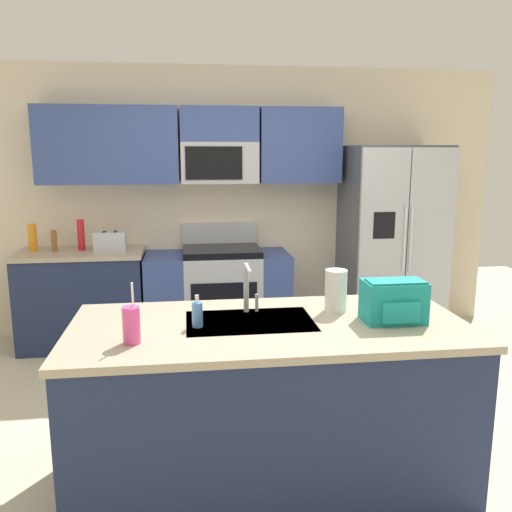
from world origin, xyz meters
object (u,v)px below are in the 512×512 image
(pepper_mill, at_px, (54,241))
(soap_dispenser, at_px, (197,314))
(backpack, at_px, (394,300))
(refrigerator, at_px, (391,242))
(bottle_orange, at_px, (33,238))
(sink_faucet, at_px, (248,284))
(drink_cup_pink, at_px, (131,325))
(bottle_red, at_px, (81,235))
(toaster, at_px, (110,241))
(range_oven, at_px, (218,294))
(paper_towel_roll, at_px, (336,291))

(pepper_mill, relative_size, soap_dispenser, 1.14)
(backpack, bearing_deg, soap_dispenser, 177.33)
(backpack, bearing_deg, refrigerator, 68.53)
(pepper_mill, bearing_deg, bottle_orange, 171.69)
(sink_faucet, height_order, soap_dispenser, sink_faucet)
(drink_cup_pink, bearing_deg, bottle_red, 105.40)
(bottle_red, xyz_separation_m, backpack, (2.05, -2.38, -0.02))
(toaster, bearing_deg, drink_cup_pink, -80.12)
(pepper_mill, relative_size, backpack, 0.61)
(bottle_orange, bearing_deg, soap_dispenser, -58.22)
(bottle_red, height_order, drink_cup_pink, drink_cup_pink)
(range_oven, bearing_deg, pepper_mill, -179.90)
(sink_faucet, xyz_separation_m, paper_towel_roll, (0.50, -0.03, -0.05))
(refrigerator, distance_m, toaster, 2.67)
(pepper_mill, relative_size, drink_cup_pink, 0.65)
(toaster, bearing_deg, backpack, -52.10)
(toaster, bearing_deg, paper_towel_roll, -53.52)
(toaster, xyz_separation_m, sink_faucet, (1.02, -2.03, 0.08))
(sink_faucet, bearing_deg, range_oven, 91.29)
(refrigerator, bearing_deg, bottle_orange, 178.34)
(toaster, height_order, sink_faucet, sink_faucet)
(drink_cup_pink, bearing_deg, refrigerator, 47.09)
(range_oven, bearing_deg, toaster, -176.93)
(refrigerator, distance_m, bottle_orange, 3.37)
(paper_towel_roll, bearing_deg, drink_cup_pink, -161.26)
(pepper_mill, relative_size, bottle_orange, 0.77)
(drink_cup_pink, relative_size, backpack, 0.93)
(soap_dispenser, bearing_deg, bottle_orange, 121.78)
(bottle_red, relative_size, backpack, 0.89)
(bottle_orange, distance_m, sink_faucet, 2.72)
(bottle_red, bearing_deg, paper_towel_roll, -50.19)
(bottle_red, bearing_deg, sink_faucet, -58.64)
(bottle_red, xyz_separation_m, bottle_orange, (-0.42, -0.02, -0.02))
(range_oven, bearing_deg, sink_faucet, -88.71)
(range_oven, relative_size, paper_towel_roll, 5.67)
(toaster, bearing_deg, bottle_orange, 173.59)
(backpack, bearing_deg, bottle_orange, 136.33)
(toaster, distance_m, sink_faucet, 2.28)
(backpack, bearing_deg, toaster, 127.90)
(soap_dispenser, distance_m, paper_towel_roll, 0.81)
(toaster, relative_size, drink_cup_pink, 0.94)
(range_oven, distance_m, pepper_mill, 1.58)
(drink_cup_pink, relative_size, paper_towel_roll, 1.24)
(paper_towel_roll, relative_size, backpack, 0.75)
(bottle_orange, height_order, sink_faucet, sink_faucet)
(bottle_red, height_order, sink_faucet, bottle_red)
(range_oven, height_order, drink_cup_pink, drink_cup_pink)
(toaster, distance_m, backpack, 2.89)
(sink_faucet, height_order, backpack, sink_faucet)
(sink_faucet, bearing_deg, paper_towel_roll, -3.17)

